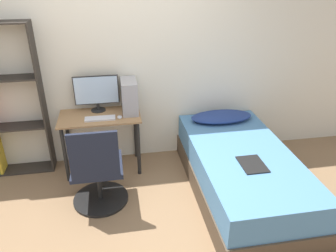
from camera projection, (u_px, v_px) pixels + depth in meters
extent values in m
plane|color=#846647|center=(133.00, 234.00, 3.16)|extent=(14.00, 14.00, 0.00)
cube|color=silver|center=(119.00, 65.00, 3.90)|extent=(8.00, 0.05, 2.50)
cube|color=#997047|center=(100.00, 116.00, 3.85)|extent=(0.95, 0.51, 0.02)
cylinder|color=black|center=(65.00, 155.00, 3.77)|extent=(0.04, 0.04, 0.71)
cylinder|color=black|center=(139.00, 149.00, 3.90)|extent=(0.04, 0.04, 0.71)
cylinder|color=black|center=(69.00, 138.00, 4.13)|extent=(0.04, 0.04, 0.71)
cylinder|color=black|center=(136.00, 133.00, 4.26)|extent=(0.04, 0.04, 0.71)
cube|color=#2D2823|center=(43.00, 101.00, 3.79)|extent=(0.02, 0.24, 1.80)
cube|color=#2D2823|center=(25.00, 169.00, 4.14)|extent=(0.72, 0.24, 0.02)
cube|color=#2D2823|center=(15.00, 127.00, 3.87)|extent=(0.72, 0.24, 0.02)
cube|color=#2D2823|center=(3.00, 79.00, 3.60)|extent=(0.72, 0.24, 0.02)
cylinder|color=black|center=(101.00, 198.00, 3.61)|extent=(0.60, 0.60, 0.03)
cylinder|color=black|center=(99.00, 183.00, 3.51)|extent=(0.05, 0.05, 0.40)
cube|color=black|center=(97.00, 166.00, 3.41)|extent=(0.52, 0.52, 0.04)
cube|color=black|center=(94.00, 156.00, 3.08)|extent=(0.47, 0.04, 0.50)
cube|color=#4C3D2D|center=(239.00, 183.00, 3.69)|extent=(1.03, 2.03, 0.24)
cube|color=teal|center=(242.00, 163.00, 3.56)|extent=(1.00, 1.99, 0.30)
ellipsoid|color=navy|center=(221.00, 117.00, 4.14)|extent=(0.78, 0.36, 0.11)
cube|color=black|center=(252.00, 164.00, 3.26)|extent=(0.24, 0.32, 0.01)
cylinder|color=black|center=(98.00, 110.00, 3.98)|extent=(0.18, 0.18, 0.01)
cylinder|color=black|center=(98.00, 106.00, 3.96)|extent=(0.04, 0.04, 0.09)
cube|color=black|center=(96.00, 90.00, 3.87)|extent=(0.53, 0.01, 0.35)
cube|color=#B2D1EF|center=(96.00, 90.00, 3.86)|extent=(0.50, 0.01, 0.33)
cube|color=silver|center=(100.00, 118.00, 3.75)|extent=(0.35, 0.12, 0.02)
cube|color=#99999E|center=(129.00, 96.00, 3.87)|extent=(0.18, 0.35, 0.39)
ellipsoid|color=silver|center=(120.00, 117.00, 3.79)|extent=(0.06, 0.09, 0.02)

